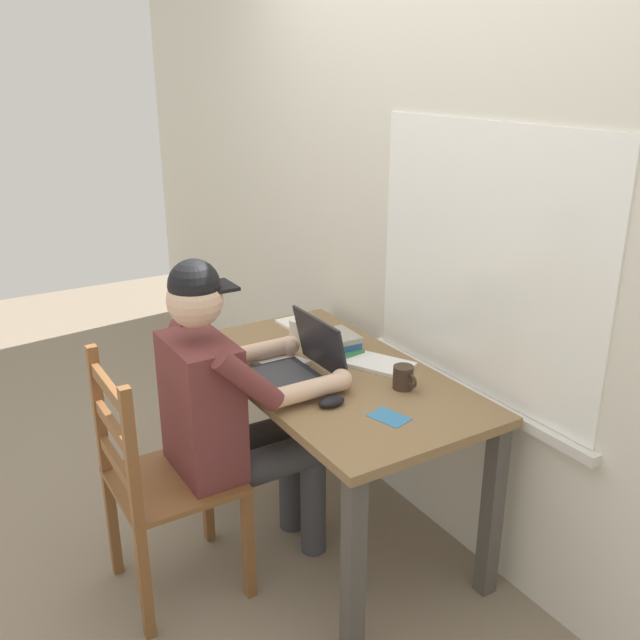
{
  "coord_description": "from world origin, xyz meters",
  "views": [
    {
      "loc": [
        2.07,
        -1.31,
        1.84
      ],
      "look_at": [
        -0.01,
        -0.05,
        0.95
      ],
      "focal_mm": 39.2,
      "sensor_mm": 36.0,
      "label": 1
    }
  ],
  "objects": [
    {
      "name": "ground_plane",
      "position": [
        0.0,
        0.0,
        0.0
      ],
      "size": [
        8.0,
        8.0,
        0.0
      ],
      "primitive_type": "plane",
      "color": "gray"
    },
    {
      "name": "back_wall",
      "position": [
        0.01,
        0.43,
        1.3
      ],
      "size": [
        6.0,
        0.08,
        2.6
      ],
      "color": "silver",
      "rests_on": "ground"
    },
    {
      "name": "desk",
      "position": [
        0.0,
        0.0,
        0.62
      ],
      "size": [
        1.3,
        0.69,
        0.73
      ],
      "color": "olive",
      "rests_on": "ground"
    },
    {
      "name": "seated_person",
      "position": [
        -0.02,
        -0.42,
        0.68
      ],
      "size": [
        0.5,
        0.6,
        1.24
      ],
      "color": "brown",
      "rests_on": "ground"
    },
    {
      "name": "wooden_chair",
      "position": [
        -0.02,
        -0.7,
        0.46
      ],
      "size": [
        0.42,
        0.42,
        0.94
      ],
      "color": "brown",
      "rests_on": "ground"
    },
    {
      "name": "laptop",
      "position": [
        -0.01,
        -0.13,
        0.78
      ],
      "size": [
        0.33,
        0.28,
        0.23
      ],
      "color": "#232328",
      "rests_on": "desk"
    },
    {
      "name": "computer_mouse",
      "position": [
        0.24,
        -0.15,
        0.74
      ],
      "size": [
        0.06,
        0.1,
        0.03
      ],
      "primitive_type": "ellipsoid",
      "color": "black",
      "rests_on": "desk"
    },
    {
      "name": "coffee_mug_white",
      "position": [
        -0.34,
        0.04,
        0.78
      ],
      "size": [
        0.12,
        0.08,
        0.1
      ],
      "color": "silver",
      "rests_on": "desk"
    },
    {
      "name": "coffee_mug_dark",
      "position": [
        0.26,
        0.14,
        0.77
      ],
      "size": [
        0.11,
        0.08,
        0.09
      ],
      "color": "#38281E",
      "rests_on": "desk"
    },
    {
      "name": "book_stack_main",
      "position": [
        -0.15,
        0.13,
        0.77
      ],
      "size": [
        0.2,
        0.16,
        0.08
      ],
      "color": "#38844C",
      "rests_on": "desk"
    },
    {
      "name": "paper_pile_near_laptop",
      "position": [
        -0.18,
        -0.13,
        0.73
      ],
      "size": [
        0.23,
        0.2,
        0.02
      ],
      "primitive_type": "cube",
      "rotation": [
        0.0,
        0.0,
        0.31
      ],
      "color": "white",
      "rests_on": "desk"
    },
    {
      "name": "paper_pile_back_corner",
      "position": [
        -0.51,
        0.16,
        0.73
      ],
      "size": [
        0.2,
        0.18,
        0.01
      ],
      "primitive_type": "cube",
      "rotation": [
        0.0,
        0.0,
        0.03
      ],
      "color": "white",
      "rests_on": "desk"
    },
    {
      "name": "paper_pile_side",
      "position": [
        0.05,
        0.19,
        0.73
      ],
      "size": [
        0.3,
        0.26,
        0.01
      ],
      "primitive_type": "cube",
      "rotation": [
        0.0,
        0.0,
        0.47
      ],
      "color": "white",
      "rests_on": "desk"
    },
    {
      "name": "landscape_photo_print",
      "position": [
        0.41,
        -0.03,
        0.73
      ],
      "size": [
        0.15,
        0.12,
        0.0
      ],
      "primitive_type": "cube",
      "rotation": [
        0.0,
        0.0,
        0.26
      ],
      "color": "teal",
      "rests_on": "desk"
    }
  ]
}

